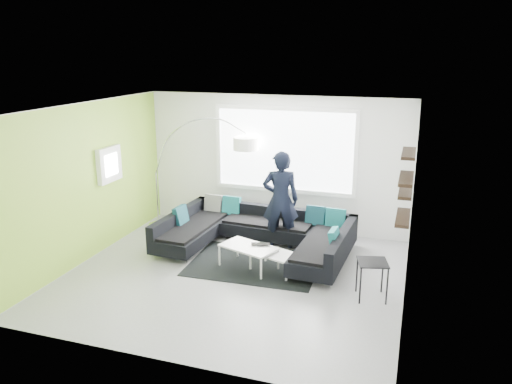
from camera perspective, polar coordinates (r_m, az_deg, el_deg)
ground at (r=8.52m, az=-2.56°, el=-9.53°), size 5.50×5.50×0.00m
room_shell at (r=8.09m, az=-1.95°, el=2.69°), size 5.54×5.04×2.82m
sectional_sofa at (r=9.31m, az=-0.04°, el=-5.07°), size 3.52×2.29×0.73m
rug at (r=8.93m, az=-0.18°, el=-8.23°), size 2.30×1.71×0.01m
coffee_table at (r=8.65m, az=0.65°, el=-7.63°), size 1.40×1.08×0.40m
arc_lamp at (r=10.66m, az=-11.40°, el=2.17°), size 2.28×0.99×2.36m
side_table at (r=7.88m, az=13.07°, el=-9.75°), size 0.53×0.53×0.60m
person at (r=9.40m, az=2.82°, el=-0.91°), size 0.93×0.82×1.88m
laptop at (r=8.64m, az=0.52°, el=-6.12°), size 0.43×0.38×0.03m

